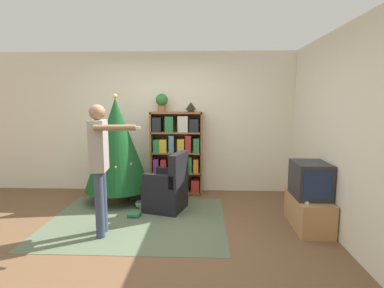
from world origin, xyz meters
TOP-DOWN VIEW (x-y plane):
  - ground_plane at (0.00, 0.00)m, footprint 14.00×14.00m
  - wall_back at (0.00, 1.97)m, footprint 8.00×0.10m
  - wall_right at (2.41, 0.00)m, footprint 0.10×8.00m
  - area_rug at (-0.24, 0.40)m, footprint 2.50×2.00m
  - bookshelf at (0.20, 1.73)m, footprint 0.94×0.32m
  - tv_stand at (2.13, 0.27)m, footprint 0.43×0.85m
  - television at (2.13, 0.27)m, footprint 0.43×0.55m
  - game_remote at (2.00, 0.02)m, footprint 0.04×0.12m
  - christmas_tree at (-0.75, 1.25)m, footprint 1.09×1.09m
  - armchair at (0.15, 0.85)m, footprint 0.70×0.70m
  - standing_person at (-0.58, -0.06)m, footprint 0.67×0.47m
  - potted_plant at (-0.05, 1.74)m, footprint 0.22×0.22m
  - table_lamp at (0.47, 1.74)m, footprint 0.20×0.20m
  - book_pile_near_tree at (-0.27, 0.94)m, footprint 0.23×0.18m
  - book_pile_by_chair at (-0.32, 0.54)m, footprint 0.19×0.16m

SIDE VIEW (x-z plane):
  - ground_plane at x=0.00m, z-range 0.00..0.00m
  - area_rug at x=-0.24m, z-range 0.00..0.01m
  - book_pile_by_chair at x=-0.32m, z-range 0.00..0.06m
  - book_pile_near_tree at x=-0.27m, z-range 0.00..0.12m
  - tv_stand at x=2.13m, z-range 0.00..0.43m
  - armchair at x=0.15m, z-range -0.14..0.78m
  - game_remote at x=2.00m, z-range 0.43..0.45m
  - television at x=2.13m, z-range 0.43..0.90m
  - bookshelf at x=0.20m, z-range -0.01..1.49m
  - christmas_tree at x=-0.75m, z-range 0.07..1.89m
  - standing_person at x=-0.58m, z-range 0.16..1.82m
  - wall_back at x=0.00m, z-range 0.00..2.60m
  - wall_right at x=2.41m, z-range 0.00..2.60m
  - table_lamp at x=0.47m, z-range 1.52..1.70m
  - potted_plant at x=-0.05m, z-range 1.53..1.86m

